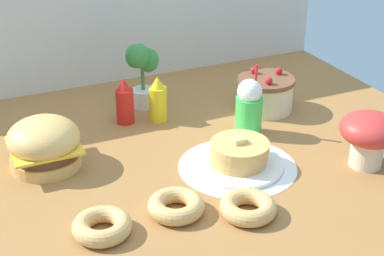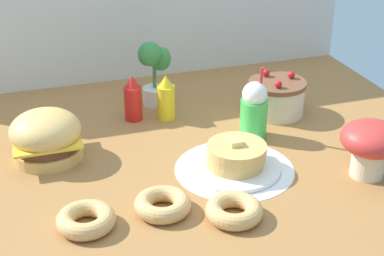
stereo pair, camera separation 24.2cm
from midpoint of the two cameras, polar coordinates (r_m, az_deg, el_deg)
name	(u,v)px [view 2 (the right image)]	position (r m, az deg, el deg)	size (l,w,h in m)	color
ground_plane	(187,164)	(2.42, 2.39, -3.59)	(2.42, 1.96, 0.02)	#9E6B38
doily_mat	(234,169)	(2.37, 7.06, -4.05)	(0.48, 0.48, 0.00)	white
burger	(46,136)	(2.44, -11.27, -0.87)	(0.29, 0.29, 0.21)	#DBA859
pancake_stack	(236,158)	(2.35, 7.19, -3.03)	(0.37, 0.37, 0.13)	white
layer_cake	(276,97)	(2.84, 10.62, 2.93)	(0.27, 0.27, 0.20)	beige
ketchup_bottle	(133,99)	(2.72, -3.23, 2.72)	(0.08, 0.08, 0.22)	red
mustard_bottle	(166,99)	(2.73, 0.00, 2.79)	(0.08, 0.08, 0.22)	yellow
cream_soda_cup	(254,110)	(2.58, 8.72, 1.65)	(0.12, 0.12, 0.33)	green
donut_pink_glaze	(86,219)	(2.03, -6.90, -8.89)	(0.20, 0.20, 0.06)	tan
donut_chocolate	(163,204)	(2.09, 0.45, -7.48)	(0.20, 0.20, 0.06)	tan
donut_vanilla	(234,210)	(2.08, 7.46, -8.00)	(0.20, 0.20, 0.06)	tan
potted_plant	(154,70)	(2.85, -1.28, 5.59)	(0.16, 0.13, 0.33)	white
mushroom_stool	(371,143)	(2.39, 19.77, -1.49)	(0.24, 0.24, 0.23)	beige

